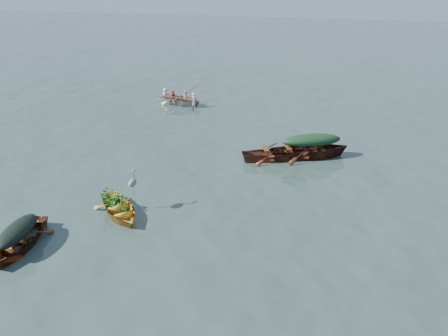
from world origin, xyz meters
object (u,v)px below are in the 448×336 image
at_px(dark_covered_boat, 21,247).
at_px(green_tarp_boat, 310,158).
at_px(rowed_boat, 180,105).
at_px(heron, 133,187).
at_px(open_wooden_boat, 276,160).
at_px(yellow_dinghy, 120,215).

xyz_separation_m(dark_covered_boat, green_tarp_boat, (7.11, 9.27, 0.00)).
xyz_separation_m(dark_covered_boat, rowed_boat, (-1.45, 15.28, 0.00)).
distance_m(dark_covered_boat, heron, 3.73).
bearing_deg(open_wooden_boat, rowed_boat, 22.32).
bearing_deg(heron, open_wooden_boat, 9.37).
bearing_deg(dark_covered_boat, heron, 43.17).
bearing_deg(heron, rowed_boat, 58.43).
bearing_deg(dark_covered_boat, rowed_boat, 83.98).
bearing_deg(heron, green_tarp_boat, 3.98).
xyz_separation_m(yellow_dinghy, rowed_boat, (-3.21, 12.76, 0.00)).
relative_size(yellow_dinghy, open_wooden_boat, 0.74).
distance_m(open_wooden_boat, heron, 6.78).
bearing_deg(green_tarp_boat, heron, 114.95).
distance_m(rowed_boat, heron, 12.85).
height_order(yellow_dinghy, heron, heron).
xyz_separation_m(yellow_dinghy, open_wooden_boat, (4.00, 6.08, 0.00)).
xyz_separation_m(green_tarp_boat, heron, (-5.00, -6.31, 0.86)).
bearing_deg(dark_covered_boat, open_wooden_boat, 44.74).
bearing_deg(yellow_dinghy, dark_covered_boat, -172.73).
height_order(yellow_dinghy, open_wooden_boat, open_wooden_boat).
bearing_deg(green_tarp_boat, dark_covered_boat, 115.87).
height_order(dark_covered_boat, heron, heron).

